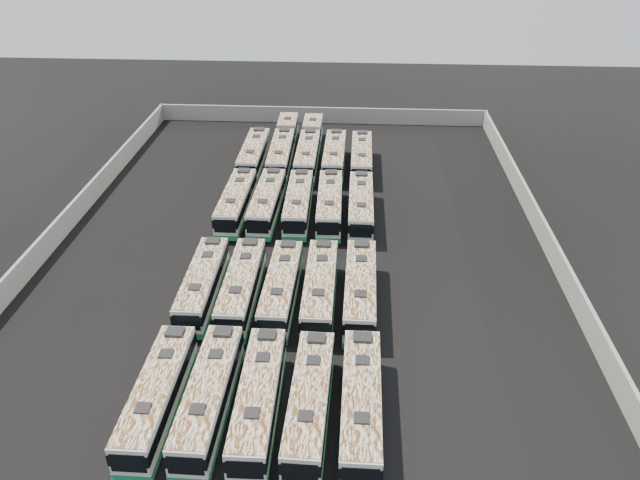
{
  "coord_description": "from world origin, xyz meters",
  "views": [
    {
      "loc": [
        4.87,
        -46.74,
        28.95
      ],
      "look_at": [
        1.97,
        0.81,
        1.6
      ],
      "focal_mm": 35.0,
      "sensor_mm": 36.0,
      "label": 1
    }
  ],
  "objects": [
    {
      "name": "bus_front_center",
      "position": [
        -0.57,
        -18.97,
        1.58
      ],
      "size": [
        2.46,
        11.0,
        3.09
      ],
      "rotation": [
        0.0,
        0.0,
        0.01
      ],
      "color": "silver",
      "rests_on": "ground"
    },
    {
      "name": "bus_back_left",
      "position": [
        -3.79,
        23.12,
        1.61
      ],
      "size": [
        2.68,
        17.38,
        3.14
      ],
      "rotation": [
        0.0,
        0.0,
        0.02
      ],
      "color": "silver",
      "rests_on": "ground"
    },
    {
      "name": "bus_midback_left",
      "position": [
        -3.69,
        7.88,
        1.6
      ],
      "size": [
        2.58,
        11.14,
        3.12
      ],
      "rotation": [
        0.0,
        0.0,
        -0.02
      ],
      "color": "silver",
      "rests_on": "ground"
    },
    {
      "name": "bus_midback_right",
      "position": [
        2.49,
        7.91,
        1.59
      ],
      "size": [
        2.55,
        11.08,
        3.11
      ],
      "rotation": [
        0.0,
        0.0,
        0.02
      ],
      "color": "silver",
      "rests_on": "ground"
    },
    {
      "name": "bus_front_left",
      "position": [
        -3.66,
        -18.87,
        1.59
      ],
      "size": [
        2.46,
        11.05,
        3.1
      ],
      "rotation": [
        0.0,
        0.0,
        -0.01
      ],
      "color": "silver",
      "rests_on": "ground"
    },
    {
      "name": "bus_back_far_left",
      "position": [
        -6.88,
        20.12,
        1.61
      ],
      "size": [
        2.41,
        11.22,
        3.16
      ],
      "rotation": [
        0.0,
        0.0,
        0.0
      ],
      "color": "silver",
      "rests_on": "ground"
    },
    {
      "name": "bus_front_right",
      "position": [
        2.56,
        -19.0,
        1.56
      ],
      "size": [
        2.56,
        10.89,
        3.05
      ],
      "rotation": [
        0.0,
        0.0,
        -0.02
      ],
      "color": "silver",
      "rests_on": "ground"
    },
    {
      "name": "bus_back_center",
      "position": [
        -0.65,
        23.0,
        1.59
      ],
      "size": [
        2.4,
        17.21,
        3.12
      ],
      "rotation": [
        0.0,
        0.0,
        0.0
      ],
      "color": "silver",
      "rests_on": "ground"
    },
    {
      "name": "bus_midback_far_left",
      "position": [
        -6.74,
        7.82,
        1.59
      ],
      "size": [
        2.46,
        11.04,
        3.1
      ],
      "rotation": [
        0.0,
        0.0,
        -0.01
      ],
      "color": "silver",
      "rests_on": "ground"
    },
    {
      "name": "bus_midfront_right",
      "position": [
        2.45,
        -6.82,
        1.59
      ],
      "size": [
        2.35,
        11.04,
        3.11
      ],
      "rotation": [
        0.0,
        0.0,
        -0.0
      ],
      "color": "silver",
      "rests_on": "ground"
    },
    {
      "name": "bus_midback_far_right",
      "position": [
        5.55,
        7.68,
        1.59
      ],
      "size": [
        2.36,
        11.08,
        3.12
      ],
      "rotation": [
        0.0,
        0.0,
        0.0
      ],
      "color": "silver",
      "rests_on": "ground"
    },
    {
      "name": "bus_back_far_right",
      "position": [
        5.57,
        20.06,
        1.58
      ],
      "size": [
        2.37,
        10.98,
        3.09
      ],
      "rotation": [
        0.0,
        0.0,
        -0.0
      ],
      "color": "silver",
      "rests_on": "ground"
    },
    {
      "name": "bus_midback_center",
      "position": [
        -0.59,
        7.94,
        1.57
      ],
      "size": [
        2.48,
        10.94,
        3.07
      ],
      "rotation": [
        0.0,
        0.0,
        0.02
      ],
      "color": "silver",
      "rests_on": "ground"
    },
    {
      "name": "bus_midfront_far_left",
      "position": [
        -6.82,
        -6.63,
        1.54
      ],
      "size": [
        2.39,
        10.75,
        3.02
      ],
      "rotation": [
        0.0,
        0.0,
        0.01
      ],
      "color": "silver",
      "rests_on": "ground"
    },
    {
      "name": "ground",
      "position": [
        0.0,
        0.0,
        0.0
      ],
      "size": [
        140.0,
        140.0,
        0.0
      ],
      "primitive_type": "plane",
      "color": "black",
      "rests_on": "ground"
    },
    {
      "name": "bus_midfront_center",
      "position": [
        -0.58,
        -6.83,
        1.55
      ],
      "size": [
        2.48,
        10.81,
        3.03
      ],
      "rotation": [
        0.0,
        0.0,
        -0.02
      ],
      "color": "silver",
      "rests_on": "ground"
    },
    {
      "name": "perimeter_wall",
      "position": [
        0.0,
        0.0,
        1.1
      ],
      "size": [
        45.2,
        73.2,
        2.2
      ],
      "color": "gray",
      "rests_on": "ground"
    },
    {
      "name": "bus_back_right",
      "position": [
        2.46,
        20.18,
        1.59
      ],
      "size": [
        2.42,
        11.08,
        3.12
      ],
      "rotation": [
        0.0,
        0.0,
        -0.01
      ],
      "color": "silver",
      "rests_on": "ground"
    },
    {
      "name": "bus_midfront_left",
      "position": [
        -3.69,
        -6.84,
        1.58
      ],
      "size": [
        2.35,
        10.97,
        3.09
      ],
      "rotation": [
        0.0,
        0.0,
        0.0
      ],
      "color": "silver",
      "rests_on": "ground"
    },
    {
      "name": "bus_front_far_right",
      "position": [
        5.67,
        -18.98,
        1.61
      ],
      "size": [
        2.43,
        11.17,
        3.14
      ],
      "rotation": [
        0.0,
        0.0,
        -0.01
      ],
      "color": "silver",
      "rests_on": "ground"
    },
    {
      "name": "bus_front_far_left",
      "position": [
        -6.83,
        -18.96,
        1.57
      ],
      "size": [
        2.36,
        10.88,
        3.06
      ],
      "rotation": [
        0.0,
        0.0,
        -0.0
      ],
      "color": "silver",
      "rests_on": "ground"
    },
    {
      "name": "bus_midfront_far_right",
      "position": [
        5.56,
        -6.81,
        1.61
      ],
      "size": [
        2.5,
        11.24,
        3.16
      ],
      "rotation": [
        0.0,
        0.0,
        -0.01
      ],
      "color": "silver",
      "rests_on": "ground"
    }
  ]
}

